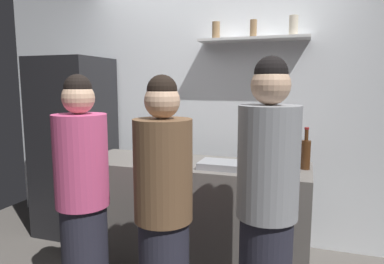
{
  "coord_description": "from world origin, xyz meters",
  "views": [
    {
      "loc": [
        0.87,
        -2.07,
        1.53
      ],
      "look_at": [
        -0.0,
        0.54,
        1.15
      ],
      "focal_mm": 32.3,
      "sensor_mm": 36.0,
      "label": 1
    }
  ],
  "objects_px": {
    "water_bottle_plastic": "(147,149)",
    "person_brown_jacket": "(164,214)",
    "person_pink_top": "(83,200)",
    "refrigerator": "(75,146)",
    "wine_bottle_green_glass": "(154,143)",
    "wine_bottle_amber_glass": "(306,153)",
    "baking_pan": "(222,165)",
    "utensil_holder": "(175,160)",
    "person_grey_hoodie": "(267,209)"
  },
  "relations": [
    {
      "from": "water_bottle_plastic",
      "to": "person_brown_jacket",
      "type": "relative_size",
      "value": 0.15
    },
    {
      "from": "water_bottle_plastic",
      "to": "person_pink_top",
      "type": "xyz_separation_m",
      "value": [
        -0.12,
        -0.7,
        -0.22
      ]
    },
    {
      "from": "person_brown_jacket",
      "to": "person_pink_top",
      "type": "height_order",
      "value": "person_pink_top"
    },
    {
      "from": "refrigerator",
      "to": "wine_bottle_green_glass",
      "type": "height_order",
      "value": "refrigerator"
    },
    {
      "from": "refrigerator",
      "to": "water_bottle_plastic",
      "type": "height_order",
      "value": "refrigerator"
    },
    {
      "from": "refrigerator",
      "to": "wine_bottle_amber_glass",
      "type": "distance_m",
      "value": 2.27
    },
    {
      "from": "baking_pan",
      "to": "wine_bottle_green_glass",
      "type": "xyz_separation_m",
      "value": [
        -0.68,
        0.26,
        0.09
      ]
    },
    {
      "from": "utensil_holder",
      "to": "wine_bottle_green_glass",
      "type": "height_order",
      "value": "wine_bottle_green_glass"
    },
    {
      "from": "utensil_holder",
      "to": "person_grey_hoodie",
      "type": "xyz_separation_m",
      "value": [
        0.76,
        -0.54,
        -0.12
      ]
    },
    {
      "from": "wine_bottle_green_glass",
      "to": "person_grey_hoodie",
      "type": "height_order",
      "value": "person_grey_hoodie"
    },
    {
      "from": "utensil_holder",
      "to": "wine_bottle_amber_glass",
      "type": "bearing_deg",
      "value": 13.38
    },
    {
      "from": "wine_bottle_green_glass",
      "to": "water_bottle_plastic",
      "type": "bearing_deg",
      "value": -79.52
    },
    {
      "from": "person_brown_jacket",
      "to": "utensil_holder",
      "type": "bearing_deg",
      "value": 152.91
    },
    {
      "from": "person_brown_jacket",
      "to": "refrigerator",
      "type": "bearing_deg",
      "value": -170.17
    },
    {
      "from": "refrigerator",
      "to": "wine_bottle_amber_glass",
      "type": "height_order",
      "value": "refrigerator"
    },
    {
      "from": "utensil_holder",
      "to": "wine_bottle_amber_glass",
      "type": "relative_size",
      "value": 0.67
    },
    {
      "from": "utensil_holder",
      "to": "water_bottle_plastic",
      "type": "relative_size",
      "value": 0.88
    },
    {
      "from": "person_pink_top",
      "to": "baking_pan",
      "type": "bearing_deg",
      "value": -6.33
    },
    {
      "from": "wine_bottle_amber_glass",
      "to": "person_brown_jacket",
      "type": "bearing_deg",
      "value": -130.92
    },
    {
      "from": "wine_bottle_amber_glass",
      "to": "person_pink_top",
      "type": "relative_size",
      "value": 0.2
    },
    {
      "from": "utensil_holder",
      "to": "person_brown_jacket",
      "type": "distance_m",
      "value": 0.71
    },
    {
      "from": "utensil_holder",
      "to": "wine_bottle_amber_glass",
      "type": "xyz_separation_m",
      "value": [
        0.95,
        0.23,
        0.07
      ]
    },
    {
      "from": "refrigerator",
      "to": "wine_bottle_amber_glass",
      "type": "xyz_separation_m",
      "value": [
        2.26,
        -0.26,
        0.12
      ]
    },
    {
      "from": "utensil_holder",
      "to": "person_brown_jacket",
      "type": "bearing_deg",
      "value": -74.65
    },
    {
      "from": "person_brown_jacket",
      "to": "person_pink_top",
      "type": "xyz_separation_m",
      "value": [
        -0.59,
        0.04,
        0.0
      ]
    },
    {
      "from": "person_brown_jacket",
      "to": "person_grey_hoodie",
      "type": "height_order",
      "value": "person_grey_hoodie"
    },
    {
      "from": "baking_pan",
      "to": "wine_bottle_amber_glass",
      "type": "bearing_deg",
      "value": 15.74
    },
    {
      "from": "wine_bottle_green_glass",
      "to": "wine_bottle_amber_glass",
      "type": "height_order",
      "value": "wine_bottle_amber_glass"
    },
    {
      "from": "utensil_holder",
      "to": "water_bottle_plastic",
      "type": "distance_m",
      "value": 0.3
    },
    {
      "from": "baking_pan",
      "to": "wine_bottle_amber_glass",
      "type": "relative_size",
      "value": 1.07
    },
    {
      "from": "refrigerator",
      "to": "wine_bottle_green_glass",
      "type": "distance_m",
      "value": 0.99
    },
    {
      "from": "person_brown_jacket",
      "to": "person_pink_top",
      "type": "bearing_deg",
      "value": -136.56
    },
    {
      "from": "person_grey_hoodie",
      "to": "person_pink_top",
      "type": "height_order",
      "value": "person_grey_hoodie"
    },
    {
      "from": "utensil_holder",
      "to": "person_brown_jacket",
      "type": "relative_size",
      "value": 0.13
    },
    {
      "from": "utensil_holder",
      "to": "baking_pan",
      "type": "bearing_deg",
      "value": 9.33
    },
    {
      "from": "baking_pan",
      "to": "water_bottle_plastic",
      "type": "xyz_separation_m",
      "value": [
        -0.64,
        0.02,
        0.08
      ]
    },
    {
      "from": "wine_bottle_amber_glass",
      "to": "person_brown_jacket",
      "type": "relative_size",
      "value": 0.2
    },
    {
      "from": "baking_pan",
      "to": "person_pink_top",
      "type": "relative_size",
      "value": 0.21
    },
    {
      "from": "utensil_holder",
      "to": "person_grey_hoodie",
      "type": "relative_size",
      "value": 0.13
    },
    {
      "from": "water_bottle_plastic",
      "to": "refrigerator",
      "type": "bearing_deg",
      "value": 158.43
    },
    {
      "from": "baking_pan",
      "to": "person_grey_hoodie",
      "type": "xyz_separation_m",
      "value": [
        0.4,
        -0.6,
        -0.09
      ]
    },
    {
      "from": "refrigerator",
      "to": "baking_pan",
      "type": "relative_size",
      "value": 5.26
    },
    {
      "from": "refrigerator",
      "to": "wine_bottle_green_glass",
      "type": "xyz_separation_m",
      "value": [
        0.97,
        -0.17,
        0.12
      ]
    },
    {
      "from": "baking_pan",
      "to": "utensil_holder",
      "type": "distance_m",
      "value": 0.36
    },
    {
      "from": "wine_bottle_green_glass",
      "to": "person_pink_top",
      "type": "distance_m",
      "value": 0.97
    },
    {
      "from": "baking_pan",
      "to": "wine_bottle_amber_glass",
      "type": "xyz_separation_m",
      "value": [
        0.6,
        0.17,
        0.1
      ]
    },
    {
      "from": "person_brown_jacket",
      "to": "water_bottle_plastic",
      "type": "bearing_deg",
      "value": 169.54
    },
    {
      "from": "baking_pan",
      "to": "person_grey_hoodie",
      "type": "distance_m",
      "value": 0.73
    },
    {
      "from": "water_bottle_plastic",
      "to": "person_grey_hoodie",
      "type": "bearing_deg",
      "value": -30.93
    },
    {
      "from": "baking_pan",
      "to": "person_brown_jacket",
      "type": "distance_m",
      "value": 0.76
    }
  ]
}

